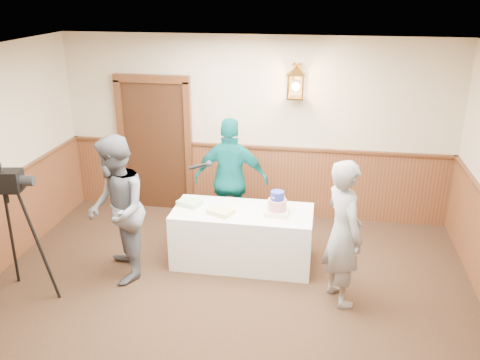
# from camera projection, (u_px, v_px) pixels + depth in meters

# --- Properties ---
(ground) EXTENTS (7.00, 7.00, 0.00)m
(ground) POSITION_uv_depth(u_px,v_px,m) (205.00, 357.00, 5.07)
(ground) COLOR black
(ground) RESTS_ON ground
(room_shell) EXTENTS (6.02, 7.02, 2.81)m
(room_shell) POSITION_uv_depth(u_px,v_px,m) (207.00, 199.00, 4.94)
(room_shell) COLOR #C2B792
(room_shell) RESTS_ON ground
(display_table) EXTENTS (1.80, 0.80, 0.75)m
(display_table) POSITION_uv_depth(u_px,v_px,m) (243.00, 237.00, 6.67)
(display_table) COLOR white
(display_table) RESTS_ON ground
(tiered_cake) EXTENTS (0.30, 0.30, 0.31)m
(tiered_cake) POSITION_uv_depth(u_px,v_px,m) (277.00, 205.00, 6.40)
(tiered_cake) COLOR #F0E7B7
(tiered_cake) RESTS_ON display_table
(sheet_cake_yellow) EXTENTS (0.37, 0.34, 0.06)m
(sheet_cake_yellow) POSITION_uv_depth(u_px,v_px,m) (221.00, 211.00, 6.43)
(sheet_cake_yellow) COLOR #DEE086
(sheet_cake_yellow) RESTS_ON display_table
(sheet_cake_green) EXTENTS (0.35, 0.32, 0.07)m
(sheet_cake_green) POSITION_uv_depth(u_px,v_px,m) (190.00, 203.00, 6.68)
(sheet_cake_green) COLOR #9ED596
(sheet_cake_green) RESTS_ON display_table
(interviewer) EXTENTS (1.63, 1.11, 1.85)m
(interviewer) POSITION_uv_depth(u_px,v_px,m) (117.00, 210.00, 6.13)
(interviewer) COLOR #595C63
(interviewer) RESTS_ON ground
(baker) EXTENTS (0.66, 0.75, 1.74)m
(baker) POSITION_uv_depth(u_px,v_px,m) (343.00, 233.00, 5.69)
(baker) COLOR gray
(baker) RESTS_ON ground
(assistant_p) EXTENTS (1.07, 0.48, 1.79)m
(assistant_p) POSITION_uv_depth(u_px,v_px,m) (231.00, 180.00, 7.15)
(assistant_p) COLOR #095A5A
(assistant_p) RESTS_ON ground
(tv_camera_rig) EXTENTS (0.63, 0.59, 1.61)m
(tv_camera_rig) POSITION_uv_depth(u_px,v_px,m) (15.00, 244.00, 5.76)
(tv_camera_rig) COLOR black
(tv_camera_rig) RESTS_ON ground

